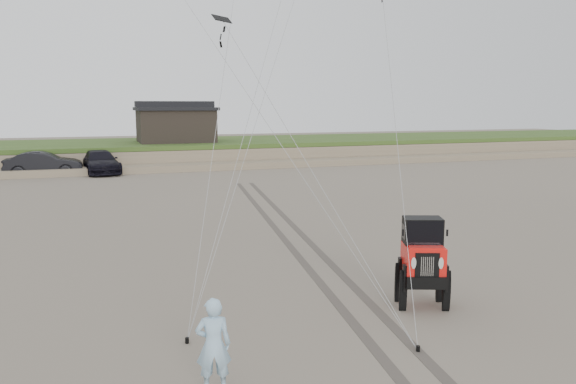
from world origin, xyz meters
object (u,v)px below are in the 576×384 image
cabin (175,124)px  truck_c (100,162)px  truck_b (44,164)px  jeep (422,272)px  man (213,345)px

cabin → truck_c: (-6.18, -5.79, -2.44)m
truck_b → truck_c: bearing=-86.4°
truck_c → jeep: jeep is taller
truck_c → man: man is taller
truck_c → man: bearing=-96.3°
truck_b → man: 32.96m
jeep → truck_c: bearing=123.0°
truck_c → jeep: 31.15m
truck_c → jeep: (6.71, -30.42, 0.06)m
truck_b → truck_c: size_ratio=0.91×
truck_b → jeep: size_ratio=1.08×
cabin → jeep: 36.28m
truck_b → truck_c: (3.66, 0.12, -0.02)m
jeep → man: size_ratio=2.80×
cabin → truck_b: bearing=-149.0°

